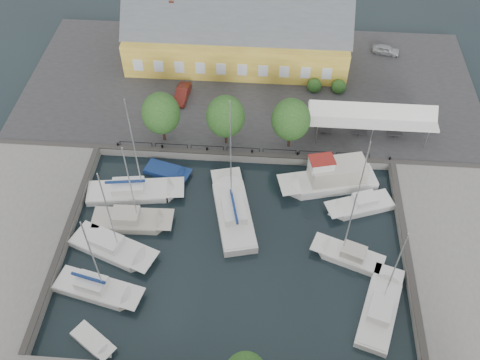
{
  "coord_description": "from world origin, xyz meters",
  "views": [
    {
      "loc": [
        2.75,
        -31.24,
        42.59
      ],
      "look_at": [
        0.0,
        6.0,
        1.5
      ],
      "focal_mm": 40.0,
      "sensor_mm": 36.0,
      "label": 1
    }
  ],
  "objects_px": {
    "east_boat_c": "(380,311)",
    "launch_nw": "(167,172)",
    "warehouse": "(233,35)",
    "west_boat_d": "(97,289)",
    "east_boat_a": "(361,206)",
    "east_boat_b": "(349,257)",
    "west_boat_a": "(133,192)",
    "tent_canopy": "(372,117)",
    "car_red": "(182,94)",
    "launch_sw": "(93,342)",
    "west_boat_c": "(112,248)",
    "west_boat_b": "(130,221)",
    "center_sailboat": "(233,213)",
    "trawler": "(332,179)",
    "car_silver": "(386,50)"
  },
  "relations": [
    {
      "from": "east_boat_c",
      "to": "west_boat_a",
      "type": "height_order",
      "value": "west_boat_a"
    },
    {
      "from": "west_boat_d",
      "to": "launch_nw",
      "type": "relative_size",
      "value": 2.05
    },
    {
      "from": "car_red",
      "to": "launch_nw",
      "type": "bearing_deg",
      "value": -85.34
    },
    {
      "from": "launch_sw",
      "to": "tent_canopy",
      "type": "bearing_deg",
      "value": 46.64
    },
    {
      "from": "center_sailboat",
      "to": "east_boat_b",
      "type": "height_order",
      "value": "center_sailboat"
    },
    {
      "from": "tent_canopy",
      "to": "east_boat_c",
      "type": "bearing_deg",
      "value": -91.93
    },
    {
      "from": "tent_canopy",
      "to": "car_red",
      "type": "height_order",
      "value": "tent_canopy"
    },
    {
      "from": "west_boat_b",
      "to": "launch_sw",
      "type": "height_order",
      "value": "west_boat_b"
    },
    {
      "from": "trawler",
      "to": "west_boat_a",
      "type": "height_order",
      "value": "west_boat_a"
    },
    {
      "from": "tent_canopy",
      "to": "east_boat_c",
      "type": "relative_size",
      "value": 1.27
    },
    {
      "from": "warehouse",
      "to": "center_sailboat",
      "type": "xyz_separation_m",
      "value": [
        2.17,
        -25.85,
        -4.07
      ]
    },
    {
      "from": "east_boat_c",
      "to": "launch_nw",
      "type": "height_order",
      "value": "east_boat_c"
    },
    {
      "from": "warehouse",
      "to": "east_boat_a",
      "type": "height_order",
      "value": "warehouse"
    },
    {
      "from": "tent_canopy",
      "to": "west_boat_c",
      "type": "bearing_deg",
      "value": -146.36
    },
    {
      "from": "car_red",
      "to": "west_boat_b",
      "type": "relative_size",
      "value": 0.37
    },
    {
      "from": "car_red",
      "to": "launch_sw",
      "type": "xyz_separation_m",
      "value": [
        -3.03,
        -31.44,
        -1.6
      ]
    },
    {
      "from": "car_silver",
      "to": "west_boat_b",
      "type": "relative_size",
      "value": 0.32
    },
    {
      "from": "east_boat_b",
      "to": "center_sailboat",
      "type": "bearing_deg",
      "value": 158.87
    },
    {
      "from": "car_red",
      "to": "warehouse",
      "type": "bearing_deg",
      "value": 63.9
    },
    {
      "from": "west_boat_c",
      "to": "west_boat_d",
      "type": "height_order",
      "value": "west_boat_c"
    },
    {
      "from": "warehouse",
      "to": "car_red",
      "type": "height_order",
      "value": "warehouse"
    },
    {
      "from": "west_boat_c",
      "to": "east_boat_c",
      "type": "bearing_deg",
      "value": -10.92
    },
    {
      "from": "warehouse",
      "to": "east_boat_b",
      "type": "xyz_separation_m",
      "value": [
        13.56,
        -30.25,
        -4.17
      ]
    },
    {
      "from": "east_boat_a",
      "to": "east_boat_b",
      "type": "bearing_deg",
      "value": -103.96
    },
    {
      "from": "west_boat_b",
      "to": "launch_nw",
      "type": "distance_m",
      "value": 7.54
    },
    {
      "from": "west_boat_a",
      "to": "launch_sw",
      "type": "distance_m",
      "value": 16.63
    },
    {
      "from": "tent_canopy",
      "to": "west_boat_c",
      "type": "xyz_separation_m",
      "value": [
        -25.7,
        -17.1,
        -3.42
      ]
    },
    {
      "from": "east_boat_a",
      "to": "east_boat_b",
      "type": "relative_size",
      "value": 1.04
    },
    {
      "from": "east_boat_a",
      "to": "warehouse",
      "type": "bearing_deg",
      "value": 122.34
    },
    {
      "from": "east_boat_a",
      "to": "launch_sw",
      "type": "height_order",
      "value": "east_boat_a"
    },
    {
      "from": "west_boat_d",
      "to": "tent_canopy",
      "type": "bearing_deg",
      "value": 39.81
    },
    {
      "from": "car_red",
      "to": "west_boat_a",
      "type": "bearing_deg",
      "value": -96.65
    },
    {
      "from": "launch_nw",
      "to": "west_boat_d",
      "type": "bearing_deg",
      "value": -104.37
    },
    {
      "from": "car_red",
      "to": "center_sailboat",
      "type": "bearing_deg",
      "value": -60.6
    },
    {
      "from": "warehouse",
      "to": "west_boat_d",
      "type": "distance_m",
      "value": 36.97
    },
    {
      "from": "tent_canopy",
      "to": "launch_sw",
      "type": "relative_size",
      "value": 3.22
    },
    {
      "from": "east_boat_a",
      "to": "launch_sw",
      "type": "relative_size",
      "value": 2.33
    },
    {
      "from": "tent_canopy",
      "to": "west_boat_a",
      "type": "bearing_deg",
      "value": -158.44
    },
    {
      "from": "warehouse",
      "to": "west_boat_d",
      "type": "relative_size",
      "value": 2.57
    },
    {
      "from": "car_silver",
      "to": "center_sailboat",
      "type": "height_order",
      "value": "center_sailboat"
    },
    {
      "from": "center_sailboat",
      "to": "east_boat_b",
      "type": "relative_size",
      "value": 1.5
    },
    {
      "from": "warehouse",
      "to": "west_boat_c",
      "type": "xyz_separation_m",
      "value": [
        -9.1,
        -30.95,
        -4.17
      ]
    },
    {
      "from": "west_boat_c",
      "to": "west_boat_b",
      "type": "bearing_deg",
      "value": 72.11
    },
    {
      "from": "west_boat_c",
      "to": "west_boat_d",
      "type": "distance_m",
      "value": 4.57
    },
    {
      "from": "west_boat_a",
      "to": "west_boat_b",
      "type": "bearing_deg",
      "value": -82.28
    },
    {
      "from": "east_boat_c",
      "to": "launch_nw",
      "type": "relative_size",
      "value": 2.04
    },
    {
      "from": "west_boat_b",
      "to": "trawler",
      "type": "bearing_deg",
      "value": 18.03
    },
    {
      "from": "center_sailboat",
      "to": "east_boat_b",
      "type": "bearing_deg",
      "value": -21.13
    },
    {
      "from": "car_red",
      "to": "west_boat_c",
      "type": "distance_m",
      "value": 22.34
    },
    {
      "from": "west_boat_b",
      "to": "tent_canopy",
      "type": "bearing_deg",
      "value": 29.19
    }
  ]
}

